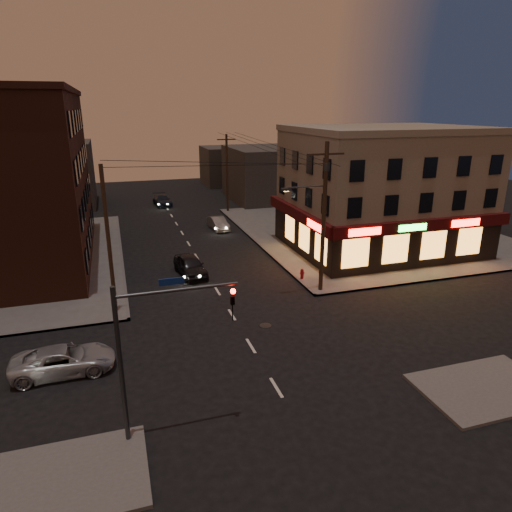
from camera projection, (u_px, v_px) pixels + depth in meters
name	position (u px, v px, depth m)	size (l,w,h in m)	color
ground	(251.00, 346.00, 24.43)	(120.00, 120.00, 0.00)	black
sidewalk_ne	(365.00, 231.00, 46.76)	(24.00, 28.00, 0.15)	#514F4C
pizza_building	(381.00, 190.00, 39.47)	(15.85, 12.85, 10.50)	gray
brick_apartment	(1.00, 181.00, 35.41)	(12.00, 20.00, 13.00)	#432115
bg_building_ne_a	(268.00, 174.00, 61.75)	(10.00, 12.00, 7.00)	#3F3D3A
bg_building_nw	(56.00, 175.00, 57.50)	(9.00, 10.00, 8.00)	#3F3D3A
bg_building_ne_b	(228.00, 166.00, 74.02)	(8.00, 8.00, 6.00)	#3F3D3A
utility_pole_main	(322.00, 210.00, 29.79)	(4.20, 0.44, 10.00)	#382619
utility_pole_far	(227.00, 173.00, 53.90)	(0.26, 0.26, 9.00)	#382619
utility_pole_west	(109.00, 241.00, 26.92)	(0.24, 0.24, 9.00)	#382619
traffic_signal	(148.00, 341.00, 16.46)	(4.49, 0.32, 6.47)	#333538
suv_cross	(64.00, 360.00, 21.81)	(2.19, 4.75, 1.32)	#9EA1A7
sedan_near	(190.00, 266.00, 34.47)	(1.77, 4.41, 1.50)	black
sedan_mid	(218.00, 223.00, 47.25)	(1.37, 3.94, 1.30)	slate
sedan_far	(162.00, 200.00, 58.64)	(1.90, 4.67, 1.36)	black
fire_hydrant	(302.00, 273.00, 33.44)	(0.35, 0.35, 0.77)	maroon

